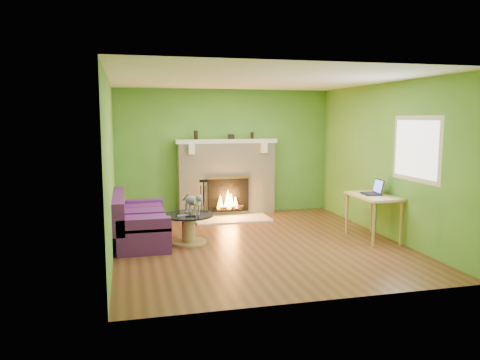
# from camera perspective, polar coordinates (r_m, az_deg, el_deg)

# --- Properties ---
(floor) EXTENTS (5.00, 5.00, 0.00)m
(floor) POSITION_cam_1_polar(r_m,az_deg,el_deg) (7.66, 2.06, -7.66)
(floor) COLOR #522D17
(floor) RESTS_ON ground
(ceiling) EXTENTS (5.00, 5.00, 0.00)m
(ceiling) POSITION_cam_1_polar(r_m,az_deg,el_deg) (7.42, 2.16, 12.10)
(ceiling) COLOR white
(ceiling) RESTS_ON wall_back
(wall_back) EXTENTS (5.00, 0.00, 5.00)m
(wall_back) POSITION_cam_1_polar(r_m,az_deg,el_deg) (9.85, -1.90, 3.42)
(wall_back) COLOR #47852B
(wall_back) RESTS_ON floor
(wall_front) EXTENTS (5.00, 0.00, 5.00)m
(wall_front) POSITION_cam_1_polar(r_m,az_deg,el_deg) (5.09, 9.87, -0.62)
(wall_front) COLOR #47852B
(wall_front) RESTS_ON floor
(wall_left) EXTENTS (0.00, 5.00, 5.00)m
(wall_left) POSITION_cam_1_polar(r_m,az_deg,el_deg) (7.15, -15.52, 1.56)
(wall_left) COLOR #47852B
(wall_left) RESTS_ON floor
(wall_right) EXTENTS (0.00, 5.00, 5.00)m
(wall_right) POSITION_cam_1_polar(r_m,az_deg,el_deg) (8.33, 17.17, 2.32)
(wall_right) COLOR #47852B
(wall_right) RESTS_ON floor
(window_frame) EXTENTS (0.00, 1.20, 1.20)m
(window_frame) POSITION_cam_1_polar(r_m,az_deg,el_deg) (7.55, 20.69, 3.57)
(window_frame) COLOR silver
(window_frame) RESTS_ON wall_right
(window_pane) EXTENTS (0.00, 1.06, 1.06)m
(window_pane) POSITION_cam_1_polar(r_m,az_deg,el_deg) (7.55, 20.64, 3.57)
(window_pane) COLOR white
(window_pane) RESTS_ON wall_right
(fireplace) EXTENTS (2.10, 0.46, 1.58)m
(fireplace) POSITION_cam_1_polar(r_m,az_deg,el_deg) (9.72, -1.66, 0.24)
(fireplace) COLOR beige
(fireplace) RESTS_ON floor
(hearth) EXTENTS (1.50, 0.75, 0.03)m
(hearth) POSITION_cam_1_polar(r_m,az_deg,el_deg) (9.35, -0.98, -4.76)
(hearth) COLOR beige
(hearth) RESTS_ON floor
(mantel) EXTENTS (2.10, 0.28, 0.08)m
(mantel) POSITION_cam_1_polar(r_m,az_deg,el_deg) (9.63, -1.66, 4.76)
(mantel) COLOR white
(mantel) RESTS_ON fireplace
(sofa) EXTENTS (0.85, 1.77, 0.79)m
(sofa) POSITION_cam_1_polar(r_m,az_deg,el_deg) (7.85, -12.30, -5.15)
(sofa) COLOR #521B67
(sofa) RESTS_ON floor
(coffee_table) EXTENTS (0.83, 0.83, 0.47)m
(coffee_table) POSITION_cam_1_polar(r_m,az_deg,el_deg) (7.65, -6.34, -5.64)
(coffee_table) COLOR tan
(coffee_table) RESTS_ON floor
(desk) EXTENTS (0.58, 1.01, 0.75)m
(desk) POSITION_cam_1_polar(r_m,az_deg,el_deg) (8.08, 15.95, -2.40)
(desk) COLOR tan
(desk) RESTS_ON floor
(cat) EXTENTS (0.39, 0.59, 0.35)m
(cat) POSITION_cam_1_polar(r_m,az_deg,el_deg) (7.63, -5.83, -2.80)
(cat) COLOR slate
(cat) RESTS_ON coffee_table
(remote_silver) EXTENTS (0.17, 0.06, 0.02)m
(remote_silver) POSITION_cam_1_polar(r_m,az_deg,el_deg) (7.47, -7.00, -4.32)
(remote_silver) COLOR gray
(remote_silver) RESTS_ON coffee_table
(remote_black) EXTENTS (0.16, 0.06, 0.02)m
(remote_black) POSITION_cam_1_polar(r_m,az_deg,el_deg) (7.43, -6.02, -4.38)
(remote_black) COLOR black
(remote_black) RESTS_ON coffee_table
(laptop) EXTENTS (0.33, 0.37, 0.26)m
(laptop) POSITION_cam_1_polar(r_m,az_deg,el_deg) (8.08, 15.71, -0.82)
(laptop) COLOR black
(laptop) RESTS_ON desk
(fire_tools) EXTENTS (0.21, 0.21, 0.78)m
(fire_tools) POSITION_cam_1_polar(r_m,az_deg,el_deg) (9.32, -4.44, -2.30)
(fire_tools) COLOR black
(fire_tools) RESTS_ON hearth
(mantel_vase_left) EXTENTS (0.08, 0.08, 0.18)m
(mantel_vase_left) POSITION_cam_1_polar(r_m,az_deg,el_deg) (9.54, -5.40, 5.49)
(mantel_vase_left) COLOR black
(mantel_vase_left) RESTS_ON mantel
(mantel_vase_right) EXTENTS (0.07, 0.07, 0.14)m
(mantel_vase_right) POSITION_cam_1_polar(r_m,az_deg,el_deg) (9.79, 1.49, 5.45)
(mantel_vase_right) COLOR black
(mantel_vase_right) RESTS_ON mantel
(mantel_box) EXTENTS (0.12, 0.08, 0.10)m
(mantel_box) POSITION_cam_1_polar(r_m,az_deg,el_deg) (9.68, -1.08, 5.31)
(mantel_box) COLOR black
(mantel_box) RESTS_ON mantel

